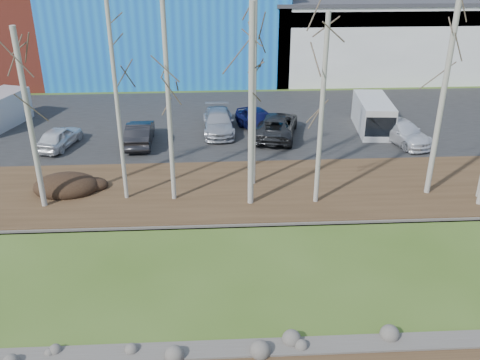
{
  "coord_description": "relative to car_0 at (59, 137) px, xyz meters",
  "views": [
    {
      "loc": [
        -2.46,
        -10.14,
        12.57
      ],
      "look_at": [
        -1.31,
        10.66,
        2.5
      ],
      "focal_mm": 40.0,
      "sensor_mm": 36.0,
      "label": 1
    }
  ],
  "objects": [
    {
      "name": "near_bank_rocks",
      "position": [
        11.79,
        -17.71,
        -0.78
      ],
      "size": [
        80.0,
        0.8,
        0.5
      ],
      "primitive_type": null,
      "color": "#47423D",
      "rests_on": "ground"
    },
    {
      "name": "river",
      "position": [
        11.79,
        -13.61,
        -0.78
      ],
      "size": [
        80.0,
        8.0,
        0.9
      ],
      "primitive_type": null,
      "color": "black",
      "rests_on": "ground"
    },
    {
      "name": "far_bank_rocks",
      "position": [
        11.79,
        -9.51,
        -0.78
      ],
      "size": [
        80.0,
        0.8,
        0.46
      ],
      "primitive_type": null,
      "color": "#47423D",
      "rests_on": "ground"
    },
    {
      "name": "far_bank",
      "position": [
        11.79,
        -6.31,
        -0.71
      ],
      "size": [
        80.0,
        7.0,
        0.15
      ],
      "primitive_type": "cube",
      "color": "#382616",
      "rests_on": "ground"
    },
    {
      "name": "parking_lot",
      "position": [
        11.79,
        4.19,
        -0.71
      ],
      "size": [
        80.0,
        14.0,
        0.14
      ],
      "primitive_type": "cube",
      "color": "black",
      "rests_on": "ground"
    },
    {
      "name": "building_blue",
      "position": [
        5.79,
        18.19,
        3.37
      ],
      "size": [
        20.4,
        12.24,
        8.3
      ],
      "color": "blue",
      "rests_on": "ground"
    },
    {
      "name": "building_white",
      "position": [
        23.79,
        18.17,
        2.63
      ],
      "size": [
        18.36,
        12.24,
        6.8
      ],
      "color": "silver",
      "rests_on": "ground"
    },
    {
      "name": "dirt_mound",
      "position": [
        1.79,
        -6.04,
        -0.31
      ],
      "size": [
        3.31,
        2.34,
        0.65
      ],
      "primitive_type": "ellipsoid",
      "color": "black",
      "rests_on": "far_bank"
    },
    {
      "name": "birch_0",
      "position": [
        1.09,
        -7.59,
        3.64
      ],
      "size": [
        0.26,
        0.26,
        8.54
      ],
      "color": "#A9A499",
      "rests_on": "far_bank"
    },
    {
      "name": "birch_1",
      "position": [
        4.98,
        -6.96,
        4.13
      ],
      "size": [
        0.19,
        0.19,
        9.53
      ],
      "color": "#A9A499",
      "rests_on": "far_bank"
    },
    {
      "name": "birch_2",
      "position": [
        7.36,
        -7.19,
        4.48
      ],
      "size": [
        0.22,
        0.22,
        10.22
      ],
      "color": "#A9A499",
      "rests_on": "far_bank"
    },
    {
      "name": "birch_3",
      "position": [
        11.12,
        -7.84,
        4.12
      ],
      "size": [
        0.28,
        0.28,
        9.51
      ],
      "color": "#A9A499",
      "rests_on": "far_bank"
    },
    {
      "name": "birch_4",
      "position": [
        11.43,
        -5.71,
        4.28
      ],
      "size": [
        0.21,
        0.21,
        9.82
      ],
      "color": "#A9A499",
      "rests_on": "far_bank"
    },
    {
      "name": "birch_5",
      "position": [
        14.35,
        -7.88,
        3.9
      ],
      "size": [
        0.23,
        0.23,
        9.07
      ],
      "color": "#A9A499",
      "rests_on": "far_bank"
    },
    {
      "name": "birch_6",
      "position": [
        20.2,
        -7.23,
        4.51
      ],
      "size": [
        0.27,
        0.27,
        10.28
      ],
      "color": "#A9A499",
      "rests_on": "far_bank"
    },
    {
      "name": "car_0",
      "position": [
        0.0,
        0.0,
        0.0
      ],
      "size": [
        2.42,
        4.03,
        1.29
      ],
      "primitive_type": "imported",
      "rotation": [
        0.0,
        0.0,
        2.89
      ],
      "color": "silver",
      "rests_on": "parking_lot"
    },
    {
      "name": "car_1",
      "position": [
        4.86,
        0.22,
        0.07
      ],
      "size": [
        1.58,
        4.34,
        1.42
      ],
      "primitive_type": "imported",
      "rotation": [
        0.0,
        0.0,
        3.16
      ],
      "color": "black",
      "rests_on": "parking_lot"
    },
    {
      "name": "car_2",
      "position": [
        9.75,
        2.09,
        0.05
      ],
      "size": [
        2.06,
        4.83,
        1.39
      ],
      "primitive_type": "imported",
      "rotation": [
        0.0,
        0.0,
        0.02
      ],
      "color": "#A0A2A8",
      "rests_on": "parking_lot"
    },
    {
      "name": "car_3",
      "position": [
        12.4,
        2.03,
        0.1
      ],
      "size": [
        3.31,
        4.7,
        1.48
      ],
      "primitive_type": "imported",
      "rotation": [
        0.0,
        0.0,
        0.4
      ],
      "color": "#0F1346",
      "rests_on": "parking_lot"
    },
    {
      "name": "car_4",
      "position": [
        13.42,
        1.11,
        0.09
      ],
      "size": [
        3.57,
        5.71,
        1.47
      ],
      "primitive_type": "imported",
      "rotation": [
        0.0,
        0.0,
        2.91
      ],
      "color": "#272729",
      "rests_on": "parking_lot"
    },
    {
      "name": "car_5",
      "position": [
        21.18,
        -0.31,
        0.02
      ],
      "size": [
        3.27,
        4.93,
        1.33
      ],
      "primitive_type": "imported",
      "rotation": [
        0.0,
        0.0,
        0.34
      ],
      "color": "silver",
      "rests_on": "parking_lot"
    },
    {
      "name": "van_white",
      "position": [
        19.89,
        1.75,
        0.39
      ],
      "size": [
        2.34,
        4.85,
        2.06
      ],
      "rotation": [
        0.0,
        0.0,
        -0.08
      ],
      "color": "silver",
      "rests_on": "parking_lot"
    }
  ]
}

